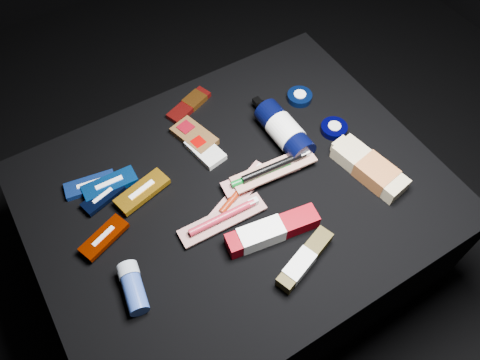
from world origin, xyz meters
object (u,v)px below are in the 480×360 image
bodywash_bottle (370,169)px  toothpaste_carton_red (268,232)px  lotion_bottle (284,131)px  deodorant_stick (133,287)px

bodywash_bottle → toothpaste_carton_red: size_ratio=0.95×
lotion_bottle → bodywash_bottle: 0.24m
lotion_bottle → toothpaste_carton_red: lotion_bottle is taller
bodywash_bottle → toothpaste_carton_red: (-0.31, -0.01, -0.00)m
lotion_bottle → deodorant_stick: lotion_bottle is taller
bodywash_bottle → deodorant_stick: 0.63m
lotion_bottle → deodorant_stick: bearing=-161.3°
deodorant_stick → toothpaste_carton_red: (0.32, -0.04, -0.00)m
bodywash_bottle → deodorant_stick: size_ratio=1.84×
lotion_bottle → deodorant_stick: 0.53m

